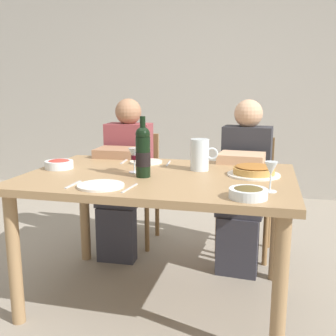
{
  "coord_description": "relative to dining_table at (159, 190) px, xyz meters",
  "views": [
    {
      "loc": [
        0.58,
        -2.12,
        1.24
      ],
      "look_at": [
        0.05,
        0.04,
        0.79
      ],
      "focal_mm": 42.82,
      "sensor_mm": 36.0,
      "label": 1
    }
  ],
  "objects": [
    {
      "name": "wine_glass_left_diner",
      "position": [
        -0.15,
        0.02,
        0.19
      ],
      "size": [
        0.07,
        0.07,
        0.14
      ],
      "color": "silver",
      "rests_on": "dining_table"
    },
    {
      "name": "wine_bottle",
      "position": [
        -0.07,
        -0.07,
        0.23
      ],
      "size": [
        0.08,
        0.08,
        0.33
      ],
      "color": "black",
      "rests_on": "dining_table"
    },
    {
      "name": "back_wall",
      "position": [
        0.0,
        2.57,
        0.73
      ],
      "size": [
        8.0,
        0.1,
        2.8
      ],
      "primitive_type": "cube",
      "color": "#B2ADA3",
      "rests_on": "ground"
    },
    {
      "name": "olive_bowl",
      "position": [
        0.51,
        -0.38,
        0.12
      ],
      "size": [
        0.17,
        0.17,
        0.05
      ],
      "color": "silver",
      "rests_on": "dining_table"
    },
    {
      "name": "diner_left",
      "position": [
        -0.45,
        0.67,
        -0.05
      ],
      "size": [
        0.35,
        0.51,
        1.16
      ],
      "rotation": [
        0.0,
        0.0,
        3.18
      ],
      "color": "#8E3D42",
      "rests_on": "ground"
    },
    {
      "name": "chair_right",
      "position": [
        0.46,
        0.89,
        -0.17
      ],
      "size": [
        0.43,
        0.43,
        0.87
      ],
      "rotation": [
        0.0,
        0.0,
        3.07
      ],
      "color": "olive",
      "rests_on": "ground"
    },
    {
      "name": "dinner_plate_left_setting",
      "position": [
        -0.17,
        0.33,
        0.1
      ],
      "size": [
        0.21,
        0.21,
        0.01
      ],
      "primitive_type": "cylinder",
      "color": "silver",
      "rests_on": "dining_table"
    },
    {
      "name": "ground_plane",
      "position": [
        0.0,
        0.0,
        -0.67
      ],
      "size": [
        8.0,
        8.0,
        0.0
      ],
      "primitive_type": "plane",
      "color": "gray"
    },
    {
      "name": "wine_glass_right_diner",
      "position": [
        0.61,
        -0.24,
        0.2
      ],
      "size": [
        0.06,
        0.06,
        0.14
      ],
      "color": "silver",
      "rests_on": "dining_table"
    },
    {
      "name": "dining_table",
      "position": [
        0.0,
        0.0,
        0.0
      ],
      "size": [
        1.5,
        1.0,
        0.76
      ],
      "color": "#9E7A51",
      "rests_on": "ground"
    },
    {
      "name": "knife_left_setting",
      "position": [
        -0.02,
        0.33,
        0.09
      ],
      "size": [
        0.03,
        0.18,
        0.0
      ],
      "primitive_type": "cube",
      "rotation": [
        0.0,
        0.0,
        1.68
      ],
      "color": "silver",
      "rests_on": "dining_table"
    },
    {
      "name": "salad_bowl",
      "position": [
        -0.63,
        0.02,
        0.12
      ],
      "size": [
        0.17,
        0.17,
        0.06
      ],
      "color": "silver",
      "rests_on": "dining_table"
    },
    {
      "name": "baked_tart",
      "position": [
        0.52,
        0.11,
        0.12
      ],
      "size": [
        0.29,
        0.29,
        0.06
      ],
      "color": "white",
      "rests_on": "dining_table"
    },
    {
      "name": "diner_right",
      "position": [
        0.44,
        0.65,
        -0.05
      ],
      "size": [
        0.36,
        0.52,
        1.16
      ],
      "rotation": [
        0.0,
        0.0,
        3.07
      ],
      "color": "#2D2D33",
      "rests_on": "ground"
    },
    {
      "name": "knife_right_setting",
      "position": [
        -0.05,
        -0.34,
        0.09
      ],
      "size": [
        0.02,
        0.18,
        0.0
      ],
      "primitive_type": "cube",
      "rotation": [
        0.0,
        0.0,
        1.49
      ],
      "color": "silver",
      "rests_on": "dining_table"
    },
    {
      "name": "water_pitcher",
      "position": [
        0.2,
        0.18,
        0.17
      ],
      "size": [
        0.16,
        0.11,
        0.19
      ],
      "color": "silver",
      "rests_on": "dining_table"
    },
    {
      "name": "chair_left",
      "position": [
        -0.45,
        0.9,
        -0.17
      ],
      "size": [
        0.41,
        0.41,
        0.87
      ],
      "rotation": [
        0.0,
        0.0,
        3.18
      ],
      "color": "olive",
      "rests_on": "ground"
    },
    {
      "name": "spoon_right_setting",
      "position": [
        -0.35,
        -0.34,
        0.09
      ],
      "size": [
        0.02,
        0.16,
        0.0
      ],
      "primitive_type": "cube",
      "rotation": [
        0.0,
        0.0,
        1.56
      ],
      "color": "silver",
      "rests_on": "dining_table"
    },
    {
      "name": "dinner_plate_right_setting",
      "position": [
        -0.2,
        -0.34,
        0.1
      ],
      "size": [
        0.23,
        0.23,
        0.01
      ],
      "primitive_type": "cylinder",
      "color": "white",
      "rests_on": "dining_table"
    },
    {
      "name": "fork_left_setting",
      "position": [
        -0.32,
        0.33,
        0.09
      ],
      "size": [
        0.03,
        0.16,
        0.0
      ],
      "primitive_type": "cube",
      "rotation": [
        0.0,
        0.0,
        1.66
      ],
      "color": "silver",
      "rests_on": "dining_table"
    }
  ]
}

